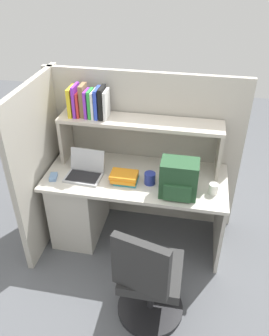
# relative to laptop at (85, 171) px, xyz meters

# --- Properties ---
(ground_plane) EXTENTS (8.00, 8.00, 0.00)m
(ground_plane) POSITION_rel_laptop_xyz_m (0.44, 0.07, -0.78)
(ground_plane) COLOR #595B60
(desk) EXTENTS (1.60, 0.70, 0.73)m
(desk) POSITION_rel_laptop_xyz_m (0.05, 0.07, -0.38)
(desk) COLOR beige
(desk) RESTS_ON ground_plane
(cubicle_partition_rear) EXTENTS (1.84, 0.05, 1.55)m
(cubicle_partition_rear) POSITION_rel_laptop_xyz_m (0.44, 0.45, -0.01)
(cubicle_partition_rear) COLOR #B2ADA0
(cubicle_partition_rear) RESTS_ON ground_plane
(cubicle_partition_left) EXTENTS (0.05, 1.06, 1.55)m
(cubicle_partition_left) POSITION_rel_laptop_xyz_m (-0.41, 0.02, -0.01)
(cubicle_partition_left) COLOR #B2ADA0
(cubicle_partition_left) RESTS_ON ground_plane
(overhead_hutch) EXTENTS (1.44, 0.28, 0.45)m
(overhead_hutch) POSITION_rel_laptop_xyz_m (0.44, 0.27, 0.30)
(overhead_hutch) COLOR #B3A99C
(overhead_hutch) RESTS_ON desk
(reference_books_on_shelf) EXTENTS (0.34, 0.18, 0.28)m
(reference_books_on_shelf) POSITION_rel_laptop_xyz_m (-0.01, 0.27, 0.53)
(reference_books_on_shelf) COLOR yellow
(reference_books_on_shelf) RESTS_ON overhead_hutch
(laptop) EXTENTS (0.32, 0.28, 0.22)m
(laptop) POSITION_rel_laptop_xyz_m (0.00, 0.00, 0.00)
(laptop) COLOR #B7BABF
(laptop) RESTS_ON desk
(backpack) EXTENTS (0.30, 0.23, 0.31)m
(backpack) POSITION_rel_laptop_xyz_m (0.83, -0.12, 0.10)
(backpack) COLOR #264C2D
(backpack) RESTS_ON desk
(computer_mouse) EXTENTS (0.08, 0.11, 0.03)m
(computer_mouse) POSITION_rel_laptop_xyz_m (-0.26, -0.10, -0.03)
(computer_mouse) COLOR #7299C6
(computer_mouse) RESTS_ON desk
(paper_cup) EXTENTS (0.08, 0.08, 0.09)m
(paper_cup) POSITION_rel_laptop_xyz_m (1.11, -0.05, -0.01)
(paper_cup) COLOR white
(paper_cup) RESTS_ON desk
(snack_canister) EXTENTS (0.10, 0.10, 0.10)m
(snack_canister) POSITION_rel_laptop_xyz_m (0.58, -0.01, 0.00)
(snack_canister) COLOR navy
(snack_canister) RESTS_ON desk
(desk_book_stack) EXTENTS (0.23, 0.18, 0.08)m
(desk_book_stack) POSITION_rel_laptop_xyz_m (0.36, -0.02, -0.01)
(desk_book_stack) COLOR teal
(desk_book_stack) RESTS_ON desk
(office_chair) EXTENTS (0.52, 0.53, 0.93)m
(office_chair) POSITION_rel_laptop_xyz_m (0.69, -0.76, -0.39)
(office_chair) COLOR black
(office_chair) RESTS_ON ground_plane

